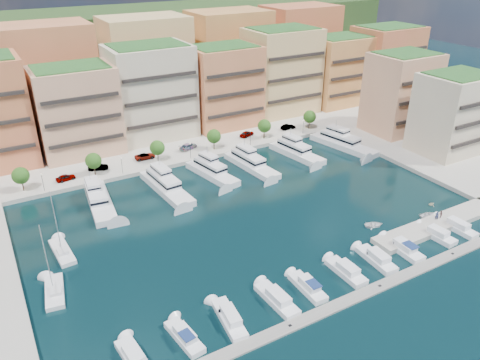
{
  "coord_description": "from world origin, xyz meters",
  "views": [
    {
      "loc": [
        -44.17,
        -71.2,
        50.17
      ],
      "look_at": [
        -0.2,
        5.23,
        6.0
      ],
      "focal_mm": 35.0,
      "sensor_mm": 36.0,
      "label": 1
    }
  ],
  "objects": [
    {
      "name": "apartment_7",
      "position": [
        84.0,
        47.99,
        13.31
      ],
      "size": [
        22.0,
        16.5,
        24.8
      ],
      "color": "#D16245",
      "rests_on": "north_quay"
    },
    {
      "name": "backblock_1",
      "position": [
        -25.0,
        74.0,
        16.0
      ],
      "size": [
        26.0,
        18.0,
        30.0
      ],
      "primitive_type": "cube",
      "color": "#E48655",
      "rests_on": "north_quay"
    },
    {
      "name": "tree_5",
      "position": [
        40.0,
        33.5,
        4.74
      ],
      "size": [
        3.8,
        3.8,
        5.65
      ],
      "color": "#473323",
      "rests_on": "north_quay"
    },
    {
      "name": "apartment_3",
      "position": [
        -2.0,
        51.99,
        13.81
      ],
      "size": [
        22.0,
        16.5,
        25.8
      ],
      "color": "beige",
      "rests_on": "north_quay"
    },
    {
      "name": "north_quay",
      "position": [
        0.0,
        62.0,
        0.0
      ],
      "size": [
        220.0,
        64.0,
        2.0
      ],
      "primitive_type": "cube",
      "color": "#9E998E",
      "rests_on": "ground"
    },
    {
      "name": "cruiser_1",
      "position": [
        -26.43,
        -24.6,
        0.57
      ],
      "size": [
        3.31,
        8.07,
        2.66
      ],
      "color": "white",
      "rests_on": "ground"
    },
    {
      "name": "cruiser_0",
      "position": [
        -33.87,
        -24.58,
        0.55
      ],
      "size": [
        3.24,
        7.82,
        2.55
      ],
      "color": "white",
      "rests_on": "ground"
    },
    {
      "name": "lamppost_2",
      "position": [
        0.0,
        31.2,
        3.83
      ],
      "size": [
        0.3,
        0.3,
        4.2
      ],
      "color": "black",
      "rests_on": "north_quay"
    },
    {
      "name": "tree_4",
      "position": [
        24.0,
        33.5,
        4.74
      ],
      "size": [
        3.8,
        3.8,
        5.65
      ],
      "color": "#473323",
      "rests_on": "north_quay"
    },
    {
      "name": "ground",
      "position": [
        0.0,
        0.0,
        0.0
      ],
      "size": [
        400.0,
        400.0,
        0.0
      ],
      "primitive_type": "plane",
      "color": "black",
      "rests_on": "ground"
    },
    {
      "name": "tree_0",
      "position": [
        -40.0,
        33.5,
        4.74
      ],
      "size": [
        3.8,
        3.8,
        5.65
      ],
      "color": "#473323",
      "rests_on": "north_quay"
    },
    {
      "name": "apartment_6",
      "position": [
        64.0,
        49.99,
        12.31
      ],
      "size": [
        20.0,
        15.5,
        22.8
      ],
      "color": "#E3A153",
      "rests_on": "north_quay"
    },
    {
      "name": "yacht_5",
      "position": [
        25.98,
        21.1,
        1.21
      ],
      "size": [
        6.93,
        17.71,
        7.3
      ],
      "color": "silver",
      "rests_on": "ground"
    },
    {
      "name": "cruiser_6",
      "position": [
        10.59,
        -24.59,
        0.55
      ],
      "size": [
        3.32,
        8.5,
        2.55
      ],
      "color": "white",
      "rests_on": "ground"
    },
    {
      "name": "cruiser_7",
      "position": [
        17.11,
        -24.61,
        0.57
      ],
      "size": [
        3.05,
        8.64,
        2.66
      ],
      "color": "white",
      "rests_on": "ground"
    },
    {
      "name": "cruiser_2",
      "position": [
        -19.17,
        -24.6,
        0.55
      ],
      "size": [
        3.48,
        9.27,
        2.55
      ],
      "color": "white",
      "rests_on": "ground"
    },
    {
      "name": "car_2",
      "position": [
        -10.37,
        36.73,
        1.73
      ],
      "size": [
        5.32,
        2.56,
        1.46
      ],
      "primitive_type": "imported",
      "rotation": [
        0.0,
        0.0,
        1.54
      ],
      "color": "gray",
      "rests_on": "north_quay"
    },
    {
      "name": "sailboat_2",
      "position": [
        -37.26,
        5.73,
        0.31
      ],
      "size": [
        3.32,
        9.45,
        13.2
      ],
      "color": "silver",
      "rests_on": "ground"
    },
    {
      "name": "tree_2",
      "position": [
        -8.0,
        33.5,
        4.74
      ],
      "size": [
        3.8,
        3.8,
        5.65
      ],
      "color": "#473323",
      "rests_on": "north_quay"
    },
    {
      "name": "tree_3",
      "position": [
        8.0,
        33.5,
        4.74
      ],
      "size": [
        3.8,
        3.8,
        5.65
      ],
      "color": "#473323",
      "rests_on": "north_quay"
    },
    {
      "name": "finger_pier",
      "position": [
        30.0,
        -22.0,
        0.0
      ],
      "size": [
        32.0,
        5.0,
        2.0
      ],
      "primitive_type": "cube",
      "color": "#9E998E",
      "rests_on": "ground"
    },
    {
      "name": "lamppost_4",
      "position": [
        36.0,
        31.2,
        3.83
      ],
      "size": [
        0.3,
        0.3,
        4.2
      ],
      "color": "black",
      "rests_on": "north_quay"
    },
    {
      "name": "car_3",
      "position": [
        2.01,
        37.07,
        1.8
      ],
      "size": [
        5.93,
        4.1,
        1.59
      ],
      "primitive_type": "imported",
      "rotation": [
        0.0,
        0.0,
        1.95
      ],
      "color": "gray",
      "rests_on": "north_quay"
    },
    {
      "name": "cruiser_8",
      "position": [
        26.18,
        -24.58,
        0.55
      ],
      "size": [
        3.23,
        7.91,
        2.55
      ],
      "color": "white",
      "rests_on": "ground"
    },
    {
      "name": "apartment_east_b",
      "position": [
        62.0,
        1.99,
        11.31
      ],
      "size": [
        18.0,
        14.5,
        20.8
      ],
      "color": "beige",
      "rests_on": "east_quay"
    },
    {
      "name": "yacht_3",
      "position": [
        0.87,
        21.33,
        1.21
      ],
      "size": [
        7.1,
        17.2,
        7.3
      ],
      "color": "silver",
      "rests_on": "ground"
    },
    {
      "name": "cruiser_5",
      "position": [
        3.54,
        -24.59,
        0.55
      ],
      "size": [
        2.78,
        8.14,
        2.55
      ],
      "color": "white",
      "rests_on": "ground"
    },
    {
      "name": "lamppost_3",
      "position": [
        18.0,
        31.2,
        3.83
      ],
      "size": [
        0.3,
        0.3,
        4.2
      ],
      "color": "black",
      "rests_on": "north_quay"
    },
    {
      "name": "tender_2",
      "position": [
        31.12,
        -18.63,
        0.41
      ],
      "size": [
        4.27,
        3.3,
        0.82
      ],
      "primitive_type": "imported",
      "rotation": [
        0.0,
        0.0,
        1.44
      ],
      "color": "silver",
      "rests_on": "ground"
    },
    {
      "name": "car_5",
      "position": [
        34.24,
        36.25,
        1.76
      ],
      "size": [
        4.6,
        1.62,
        1.51
      ],
      "primitive_type": "imported",
      "rotation": [
        0.0,
        0.0,
        1.58
      ],
      "color": "gray",
      "rests_on": "north_quay"
    },
    {
      "name": "south_pontoon",
      "position": [
        -3.0,
        -30.0,
        0.0
      ],
      "size": [
        72.0,
        2.2,
        0.35
      ],
      "primitive_type": "cube",
      "color": "gray",
      "rests_on": "ground"
    },
    {
      "name": "yacht_1",
      "position": [
        -26.57,
        20.48,
        1.09
      ],
      "size": [
        6.44,
        18.87,
        7.3
      ],
      "color": "silver",
      "rests_on": "ground"
    },
    {
      "name": "apartment_east_a",
      "position": [
        62.0,
        19.99,
        12.31
      ],
      "size": [
        18.0,
        14.5,
        22.8
      ],
      "color": "#DDA27B",
      "rests_on": "east_quay"
    },
    {
      "name": "person_1",
      "position": [
        31.38,
        -21.08,
        1.8
      ],
      "size": [
        0.98,
        0.94,
        1.6
      ],
      "primitive_type": "imported",
      "rotation": [
        0.0,
        0.0,
        3.74
      ],
      "color": "#533531",
      "rests_on": "finger_pier"
    },
    {
      "name": "apartment_4",
      "position": [
        20.0,
        49.99,
        12.81
      ],
      "size": [
        20.0,
        15.5,
        23.8
      ],
      "color": "#E48655",
      "rests_on": "north_quay"
    },
    {
      "name": "backblock_4",
      "position": [
        65.0,
        74.0,
        16.0
      ],
      "size": [
        26.0,
        18.0,
        30.0
      ],
      "primitive_type": "cube",
      "color": "#D16245",
      "rests_on": "north_quay"
    },
    {
      "name": "east_quay",
      "position": [
        62.0,
        -8.0,
        0.0
      ],
      "size": [
        34.0,
        76.0,
        2.0
      ],
      "primitive_type": "cube",
      "color": "#9E998E",
      "rests_on": "ground"
    },
    {
      "name": "cruiser_3",
      "position": [
        -10.66,
        -24.6,
        0.55
      ],
      "size": [
        3.12,
        9.06,
        2.55
      ],
      "color": "white",
      "rests_on": "ground"
    },
    {
      "name": "tender_3",
      "position": [
        35.46,
        -15.68,
        0.42
      ],
      "size": [
        1.67,
        1.47,
        0.84
      ],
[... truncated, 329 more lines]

